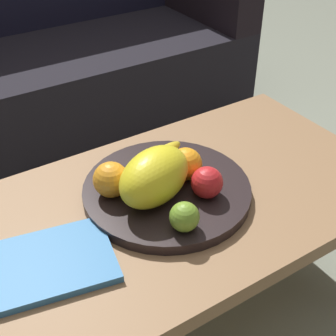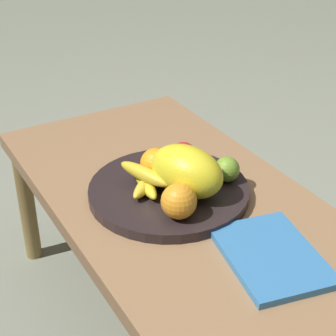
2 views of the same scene
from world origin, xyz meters
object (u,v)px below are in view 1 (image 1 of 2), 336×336
(melon_large_front, at_px, (154,176))
(apple_left, at_px, (207,182))
(coffee_table, at_px, (172,216))
(couch, at_px, (44,65))
(apple_front, at_px, (184,217))
(fruit_bowl, at_px, (168,190))
(orange_left, at_px, (111,180))
(banana_bunch, at_px, (162,163))
(magazine, at_px, (48,263))
(orange_front, at_px, (186,164))

(melon_large_front, distance_m, apple_left, 0.12)
(coffee_table, bearing_deg, couch, 84.57)
(melon_large_front, height_order, apple_front, melon_large_front)
(fruit_bowl, bearing_deg, orange_left, 160.60)
(couch, distance_m, fruit_bowl, 1.17)
(couch, height_order, orange_left, couch)
(fruit_bowl, height_order, banana_bunch, banana_bunch)
(coffee_table, relative_size, orange_left, 13.36)
(orange_left, xyz_separation_m, magazine, (-0.19, -0.10, -0.06))
(melon_large_front, height_order, apple_left, melon_large_front)
(melon_large_front, distance_m, orange_front, 0.10)
(banana_bunch, distance_m, magazine, 0.35)
(orange_front, height_order, orange_left, orange_left)
(banana_bunch, bearing_deg, coffee_table, -104.40)
(fruit_bowl, xyz_separation_m, apple_left, (0.05, -0.07, 0.05))
(coffee_table, distance_m, melon_large_front, 0.14)
(melon_large_front, xyz_separation_m, banana_bunch, (0.06, 0.07, -0.03))
(melon_large_front, bearing_deg, orange_front, 13.86)
(magazine, bearing_deg, orange_left, 39.94)
(coffee_table, height_order, banana_bunch, banana_bunch)
(orange_left, bearing_deg, apple_left, -33.82)
(fruit_bowl, relative_size, apple_front, 6.20)
(coffee_table, relative_size, banana_bunch, 6.71)
(couch, xyz_separation_m, magazine, (-0.42, -1.22, 0.14))
(magazine, bearing_deg, apple_front, -4.16)
(coffee_table, relative_size, melon_large_front, 5.70)
(melon_large_front, distance_m, orange_left, 0.10)
(couch, relative_size, orange_front, 22.11)
(orange_front, bearing_deg, apple_left, -87.99)
(fruit_bowl, height_order, melon_large_front, melon_large_front)
(coffee_table, bearing_deg, magazine, -172.56)
(coffee_table, distance_m, apple_front, 0.16)
(couch, relative_size, fruit_bowl, 4.42)
(melon_large_front, bearing_deg, apple_front, -89.89)
(apple_left, bearing_deg, melon_large_front, 151.87)
(couch, bearing_deg, magazine, -109.15)
(coffee_table, xyz_separation_m, magazine, (-0.31, -0.04, 0.06))
(apple_left, bearing_deg, coffee_table, 137.09)
(couch, height_order, banana_bunch, couch)
(banana_bunch, bearing_deg, couch, 85.18)
(apple_front, relative_size, banana_bunch, 0.39)
(magazine, bearing_deg, apple_left, 9.54)
(orange_front, relative_size, banana_bunch, 0.48)
(couch, xyz_separation_m, orange_left, (-0.23, -1.11, 0.20))
(couch, bearing_deg, apple_left, -92.57)
(coffee_table, bearing_deg, banana_bunch, 75.60)
(orange_left, distance_m, magazine, 0.23)
(orange_front, distance_m, magazine, 0.37)
(orange_left, xyz_separation_m, banana_bunch, (0.14, 0.01, -0.01))
(fruit_bowl, xyz_separation_m, orange_left, (-0.12, 0.04, 0.05))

